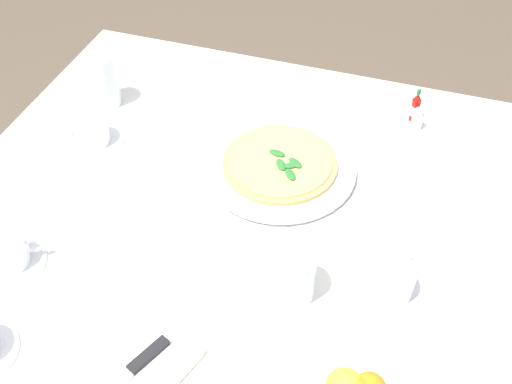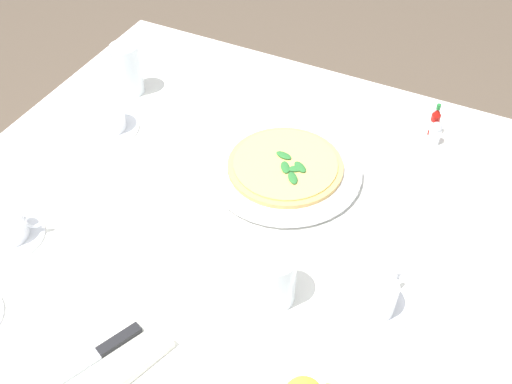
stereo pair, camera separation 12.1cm
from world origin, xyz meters
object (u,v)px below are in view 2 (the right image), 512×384
(water_glass_far_right, at_px, (274,280))
(coffee_cup_near_right, at_px, (374,297))
(coffee_cup_back_corner, at_px, (108,119))
(coffee_cup_right_edge, at_px, (7,227))
(napkin_folded, at_px, (94,362))
(pizza_plate, at_px, (285,170))
(hot_sauce_bottle, at_px, (435,122))
(dinner_knife, at_px, (91,358))
(salt_shaker, at_px, (435,134))
(pizza, at_px, (285,165))
(water_glass_left_edge, at_px, (128,72))
(pepper_shaker, at_px, (433,117))

(water_glass_far_right, bearing_deg, coffee_cup_near_right, 108.30)
(coffee_cup_back_corner, distance_m, water_glass_far_right, 0.58)
(coffee_cup_right_edge, distance_m, coffee_cup_back_corner, 0.35)
(coffee_cup_near_right, xyz_separation_m, napkin_folded, (0.30, -0.36, -0.02))
(pizza_plate, height_order, water_glass_far_right, water_glass_far_right)
(coffee_cup_right_edge, bearing_deg, water_glass_far_right, 100.94)
(hot_sauce_bottle, bearing_deg, coffee_cup_near_right, 3.23)
(napkin_folded, relative_size, dinner_knife, 1.34)
(salt_shaker, bearing_deg, water_glass_far_right, -15.17)
(coffee_cup_back_corner, bearing_deg, dinner_knife, 33.42)
(pizza, relative_size, dinner_knife, 1.29)
(water_glass_left_edge, bearing_deg, pepper_shaker, 105.34)
(hot_sauce_bottle, relative_size, pepper_shaker, 1.48)
(coffee_cup_right_edge, bearing_deg, coffee_cup_near_right, 102.77)
(coffee_cup_right_edge, xyz_separation_m, pepper_shaker, (-0.68, 0.63, -0.00))
(water_glass_left_edge, distance_m, hot_sauce_bottle, 0.72)
(water_glass_far_right, relative_size, napkin_folded, 0.42)
(coffee_cup_near_right, distance_m, napkin_folded, 0.47)
(coffee_cup_near_right, height_order, hot_sauce_bottle, hot_sauce_bottle)
(coffee_cup_right_edge, height_order, coffee_cup_back_corner, coffee_cup_back_corner)
(coffee_cup_near_right, relative_size, hot_sauce_bottle, 1.57)
(coffee_cup_back_corner, distance_m, water_glass_left_edge, 0.15)
(pizza_plate, bearing_deg, coffee_cup_back_corner, -84.58)
(dinner_knife, xyz_separation_m, salt_shaker, (-0.77, 0.34, 0.00))
(hot_sauce_bottle, distance_m, pepper_shaker, 0.03)
(dinner_knife, distance_m, salt_shaker, 0.84)
(coffee_cup_near_right, relative_size, napkin_folded, 0.52)
(pizza, bearing_deg, coffee_cup_near_right, 48.64)
(dinner_knife, distance_m, hot_sauce_bottle, 0.87)
(water_glass_left_edge, bearing_deg, salt_shaker, 100.62)
(pizza, height_order, hot_sauce_bottle, hot_sauce_bottle)
(coffee_cup_near_right, xyz_separation_m, hot_sauce_bottle, (-0.50, -0.03, 0.01))
(dinner_knife, bearing_deg, coffee_cup_right_edge, -92.16)
(pepper_shaker, bearing_deg, hot_sauce_bottle, 19.65)
(pizza, relative_size, water_glass_far_right, 2.29)
(coffee_cup_near_right, xyz_separation_m, coffee_cup_right_edge, (0.15, -0.66, -0.00))
(coffee_cup_right_edge, xyz_separation_m, napkin_folded, (0.15, 0.31, -0.02))
(water_glass_far_right, bearing_deg, coffee_cup_back_corner, -115.54)
(water_glass_far_right, distance_m, napkin_folded, 0.32)
(salt_shaker, bearing_deg, hot_sauce_bottle, -160.35)
(pizza_plate, bearing_deg, dinner_knife, -9.32)
(pizza_plate, xyz_separation_m, salt_shaker, (-0.24, 0.25, 0.01))
(pizza, height_order, water_glass_left_edge, water_glass_left_edge)
(coffee_cup_near_right, relative_size, coffee_cup_back_corner, 0.98)
(water_glass_left_edge, bearing_deg, coffee_cup_right_edge, 7.34)
(coffee_cup_right_edge, xyz_separation_m, hot_sauce_bottle, (-0.65, 0.64, 0.01))
(dinner_knife, bearing_deg, hot_sauce_bottle, -178.47)
(pizza, relative_size, coffee_cup_right_edge, 1.85)
(dinner_knife, bearing_deg, coffee_cup_back_corner, -122.66)
(pizza, bearing_deg, dinner_knife, -9.37)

